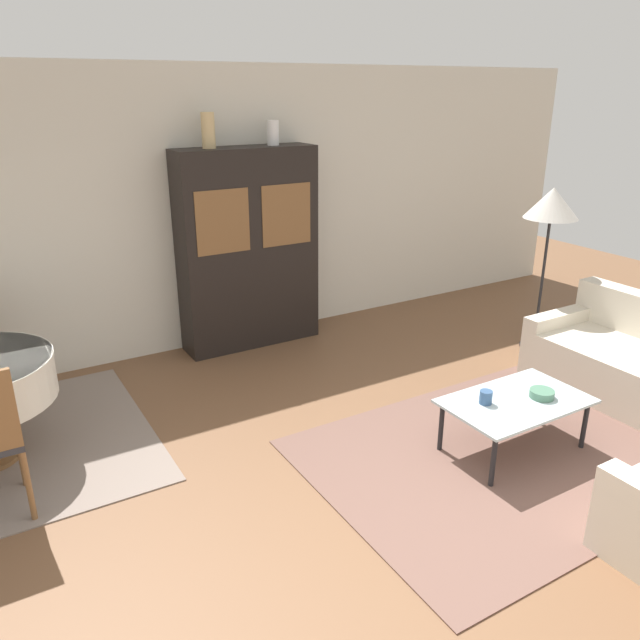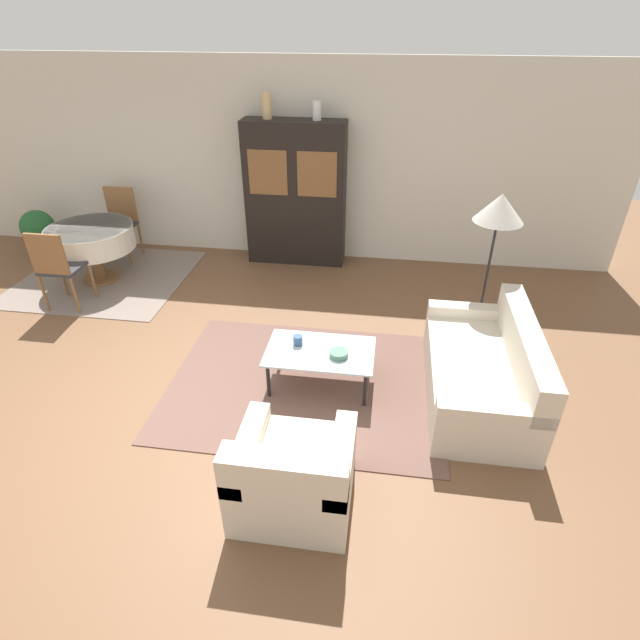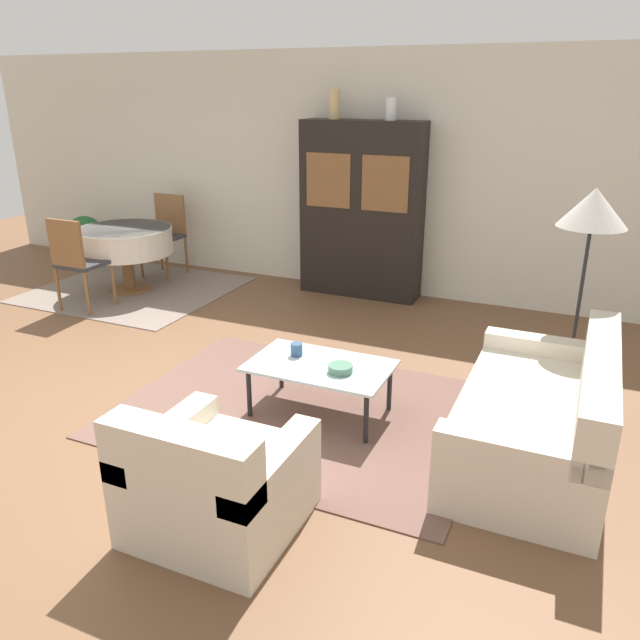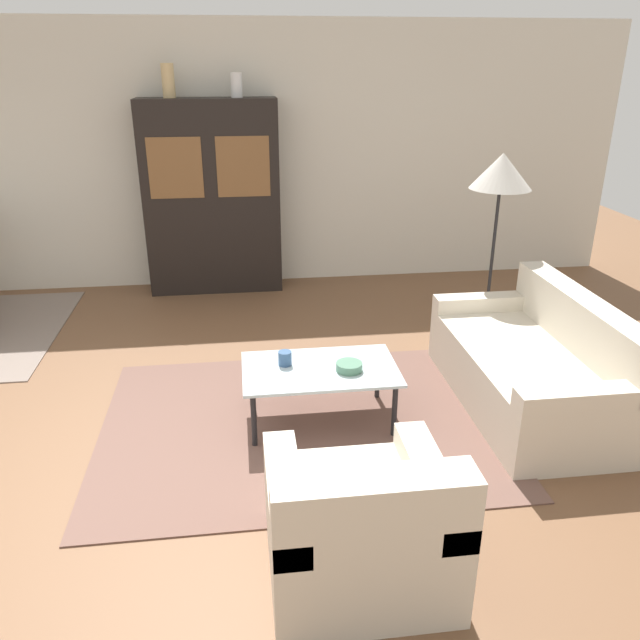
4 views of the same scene
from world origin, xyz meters
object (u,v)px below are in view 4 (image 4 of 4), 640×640
object	(u,v)px
display_cabinet	(212,198)
bowl	(349,367)
couch	(535,368)
cup	(285,358)
coffee_table	(320,373)
floor_lamp	(501,177)
vase_tall	(168,81)
armchair	(360,527)
vase_short	(236,85)

from	to	relation	value
display_cabinet	bowl	distance (m)	3.10
couch	cup	bearing A→B (deg)	88.69
coffee_table	floor_lamp	size ratio (longest dim) A/B	0.64
coffee_table	display_cabinet	bearing A→B (deg)	104.82
floor_lamp	vase_tall	bearing A→B (deg)	149.90
couch	display_cabinet	bearing A→B (deg)	39.29
armchair	vase_tall	xyz separation A→B (m)	(-1.10, 4.25, 1.83)
bowl	vase_short	xyz separation A→B (m)	(-0.63, 2.90, 1.64)
coffee_table	display_cabinet	world-z (taller)	display_cabinet
couch	armchair	distance (m)	2.11
coffee_table	couch	bearing A→B (deg)	1.31
armchair	display_cabinet	size ratio (longest dim) A/B	0.43
floor_lamp	bowl	distance (m)	2.20
coffee_table	armchair	bearing A→B (deg)	-89.79
floor_lamp	vase_tall	world-z (taller)	vase_tall
cup	floor_lamp	bearing A→B (deg)	31.83
coffee_table	display_cabinet	distance (m)	3.00
couch	display_cabinet	size ratio (longest dim) A/B	0.88
floor_lamp	cup	bearing A→B (deg)	-148.17
couch	armchair	size ratio (longest dim) A/B	2.03
armchair	display_cabinet	xyz separation A→B (m)	(-0.76, 4.25, 0.69)
couch	armchair	xyz separation A→B (m)	(-1.54, -1.45, 0.00)
coffee_table	floor_lamp	bearing A→B (deg)	36.91
couch	bowl	xyz separation A→B (m)	(-1.36, -0.10, 0.15)
display_cabinet	vase_short	size ratio (longest dim) A/B	8.54
floor_lamp	vase_tall	xyz separation A→B (m)	(-2.75, 1.60, 0.70)
floor_lamp	cup	distance (m)	2.42
cup	bowl	xyz separation A→B (m)	(0.41, -0.14, -0.02)
armchair	bowl	bearing A→B (deg)	82.39
cup	vase_short	bearing A→B (deg)	94.60
couch	floor_lamp	distance (m)	1.66
couch	vase_short	distance (m)	3.88
display_cabinet	bowl	xyz separation A→B (m)	(0.94, -2.90, -0.55)
couch	vase_tall	xyz separation A→B (m)	(-2.64, 2.81, 1.83)
display_cabinet	vase_tall	size ratio (longest dim) A/B	6.26
coffee_table	bowl	size ratio (longest dim) A/B	5.93
armchair	vase_tall	bearing A→B (deg)	104.51
floor_lamp	vase_short	distance (m)	2.72
floor_lamp	vase_short	world-z (taller)	vase_short
display_cabinet	floor_lamp	size ratio (longest dim) A/B	1.22
coffee_table	floor_lamp	world-z (taller)	floor_lamp
floor_lamp	vase_short	bearing A→B (deg)	142.86
vase_tall	coffee_table	bearing A→B (deg)	-68.92
couch	cup	xyz separation A→B (m)	(-1.77, 0.04, 0.17)
armchair	vase_short	world-z (taller)	vase_short
display_cabinet	vase_short	world-z (taller)	vase_short
display_cabinet	cup	bearing A→B (deg)	-79.25
coffee_table	floor_lamp	xyz separation A→B (m)	(1.66, 1.25, 1.05)
cup	coffee_table	bearing A→B (deg)	-18.41
cup	display_cabinet	bearing A→B (deg)	100.75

